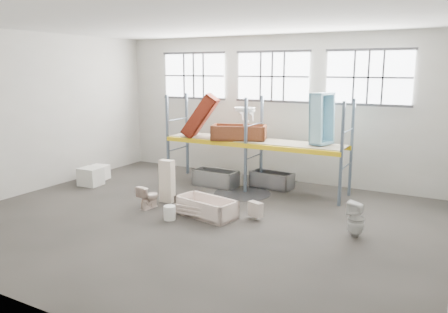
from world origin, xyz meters
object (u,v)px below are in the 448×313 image
Objects in this scene: cistern_tall at (167,181)px; carton_near at (91,177)px; steel_tub_left at (216,178)px; blue_tub_upright at (322,119)px; rust_tub_flat at (239,133)px; toilet_white at (356,219)px; bathtub_beige at (206,207)px; steel_tub_right at (272,180)px; toilet_beige at (149,197)px; bucket at (170,213)px.

cistern_tall is 1.80× the size of carton_near.
blue_tub_upright is at bearing 9.39° from steel_tub_left.
rust_tub_flat is (0.71, 0.31, 1.55)m from steel_tub_left.
carton_near is at bearing -160.48° from blue_tub_upright.
toilet_white is (5.48, -0.09, -0.20)m from cistern_tall.
bathtub_beige is 1.31× the size of cistern_tall.
carton_near is at bearing -153.47° from steel_tub_right.
toilet_white reaches higher than carton_near.
rust_tub_flat is at bearing 23.28° from steel_tub_left.
blue_tub_upright is 7.82m from carton_near.
toilet_beige is at bearing -17.20° from carton_near.
toilet_beige is 0.43× the size of blue_tub_upright.
steel_tub_right is 0.90× the size of blue_tub_upright.
toilet_white is 4.61m from steel_tub_right.
blue_tub_upright is (1.66, -0.20, 2.14)m from steel_tub_right.
cistern_tall is (-1.67, 0.54, 0.39)m from bathtub_beige.
steel_tub_left is 3.53m from bucket.
blue_tub_upright reaches higher than toilet_white.
carton_near is at bearing -152.98° from rust_tub_flat.
steel_tub_right is (2.18, 3.73, -0.08)m from toilet_beige.
steel_tub_right is at bearing 23.88° from steel_tub_left.
toilet_beige is 0.38× the size of rust_tub_flat.
steel_tub_left is at bearing 126.36° from bathtub_beige.
cistern_tall reaches higher than steel_tub_right.
cistern_tall is at bearing -91.78° from toilet_beige.
carton_near is (-3.38, 0.27, -0.33)m from cistern_tall.
rust_tub_flat is (1.17, 3.28, 1.49)m from toilet_beige.
cistern_tall reaches higher than toilet_white.
cistern_tall is at bearing -4.64° from carton_near.
toilet_beige is at bearing -120.26° from steel_tub_right.
rust_tub_flat is 4.74× the size of bucket.
carton_near reaches higher than steel_tub_left.
toilet_beige is 0.45× the size of steel_tub_left.
rust_tub_flat is at bearing 112.11° from bathtub_beige.
toilet_white is at bearing -2.35° from carton_near.
bathtub_beige is 1.79m from cistern_tall.
bucket is at bearing -104.35° from steel_tub_right.
toilet_beige is 5.63m from toilet_white.
toilet_beige is 0.48× the size of steel_tub_right.
toilet_beige is 1.81× the size of bucket.
toilet_white is (3.82, 0.45, 0.18)m from bathtub_beige.
bathtub_beige is 3.55m from steel_tub_right.
rust_tub_flat reaches higher than steel_tub_right.
rust_tub_flat is at bearing 62.77° from cistern_tall.
toilet_white is at bearing -5.48° from cistern_tall.
steel_tub_right is (0.40, 3.53, 0.01)m from bathtub_beige.
cistern_tall is 3.00m from rust_tub_flat.
steel_tub_left is at bearing -91.95° from toilet_beige.
bucket is at bearing -19.19° from carton_near.
carton_near is (-4.36, 1.52, 0.12)m from bucket.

